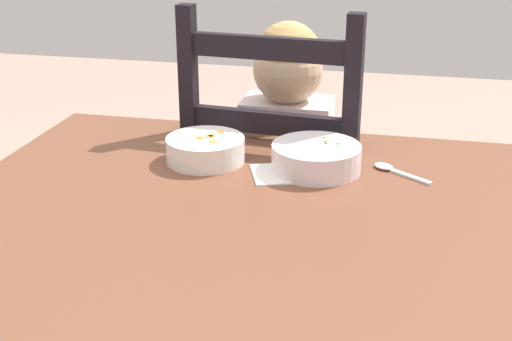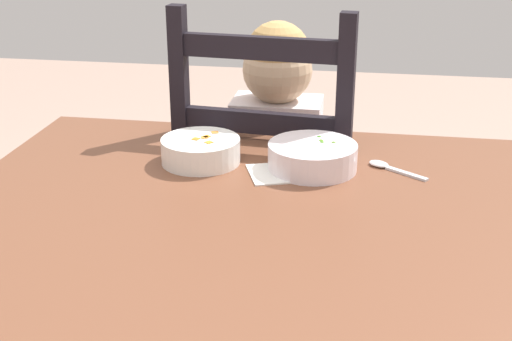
{
  "view_description": "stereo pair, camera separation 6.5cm",
  "coord_description": "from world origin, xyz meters",
  "px_view_note": "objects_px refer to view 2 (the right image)",
  "views": [
    {
      "loc": [
        0.23,
        -1.09,
        1.26
      ],
      "look_at": [
        -0.02,
        0.06,
        0.78
      ],
      "focal_mm": 48.64,
      "sensor_mm": 36.0,
      "label": 1
    },
    {
      "loc": [
        0.17,
        -1.1,
        1.26
      ],
      "look_at": [
        -0.02,
        0.06,
        0.78
      ],
      "focal_mm": 48.64,
      "sensor_mm": 36.0,
      "label": 2
    }
  ],
  "objects_px": {
    "dining_chair": "(273,213)",
    "bowl_of_carrots": "(201,150)",
    "child_figure": "(275,156)",
    "spoon": "(387,167)",
    "bowl_of_peas": "(312,156)",
    "dining_table": "(264,263)"
  },
  "relations": [
    {
      "from": "bowl_of_carrots",
      "to": "spoon",
      "type": "xyz_separation_m",
      "value": [
        0.38,
        0.03,
        -0.02
      ]
    },
    {
      "from": "dining_chair",
      "to": "spoon",
      "type": "distance_m",
      "value": 0.46
    },
    {
      "from": "dining_chair",
      "to": "bowl_of_carrots",
      "type": "height_order",
      "value": "dining_chair"
    },
    {
      "from": "child_figure",
      "to": "spoon",
      "type": "distance_m",
      "value": 0.39
    },
    {
      "from": "dining_table",
      "to": "bowl_of_carrots",
      "type": "bearing_deg",
      "value": 128.08
    },
    {
      "from": "child_figure",
      "to": "bowl_of_carrots",
      "type": "relative_size",
      "value": 5.93
    },
    {
      "from": "bowl_of_peas",
      "to": "bowl_of_carrots",
      "type": "bearing_deg",
      "value": -179.99
    },
    {
      "from": "dining_chair",
      "to": "spoon",
      "type": "bearing_deg",
      "value": -44.62
    },
    {
      "from": "spoon",
      "to": "bowl_of_peas",
      "type": "bearing_deg",
      "value": -169.81
    },
    {
      "from": "bowl_of_carrots",
      "to": "bowl_of_peas",
      "type": "bearing_deg",
      "value": 0.01
    },
    {
      "from": "child_figure",
      "to": "spoon",
      "type": "xyz_separation_m",
      "value": [
        0.27,
        -0.26,
        0.09
      ]
    },
    {
      "from": "dining_chair",
      "to": "child_figure",
      "type": "bearing_deg",
      "value": -38.8
    },
    {
      "from": "child_figure",
      "to": "dining_chair",
      "type": "bearing_deg",
      "value": 141.2
    },
    {
      "from": "child_figure",
      "to": "bowl_of_carrots",
      "type": "xyz_separation_m",
      "value": [
        -0.12,
        -0.29,
        0.12
      ]
    },
    {
      "from": "dining_table",
      "to": "spoon",
      "type": "xyz_separation_m",
      "value": [
        0.22,
        0.24,
        0.11
      ]
    },
    {
      "from": "spoon",
      "to": "dining_table",
      "type": "bearing_deg",
      "value": -132.36
    },
    {
      "from": "dining_chair",
      "to": "child_figure",
      "type": "height_order",
      "value": "dining_chair"
    },
    {
      "from": "dining_chair",
      "to": "bowl_of_peas",
      "type": "relative_size",
      "value": 5.67
    },
    {
      "from": "dining_table",
      "to": "bowl_of_peas",
      "type": "relative_size",
      "value": 6.5
    },
    {
      "from": "dining_table",
      "to": "spoon",
      "type": "bearing_deg",
      "value": 47.64
    },
    {
      "from": "child_figure",
      "to": "dining_table",
      "type": "bearing_deg",
      "value": -84.38
    },
    {
      "from": "child_figure",
      "to": "spoon",
      "type": "bearing_deg",
      "value": -44.72
    }
  ]
}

